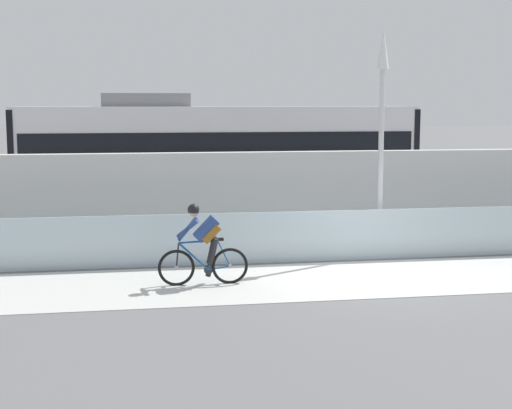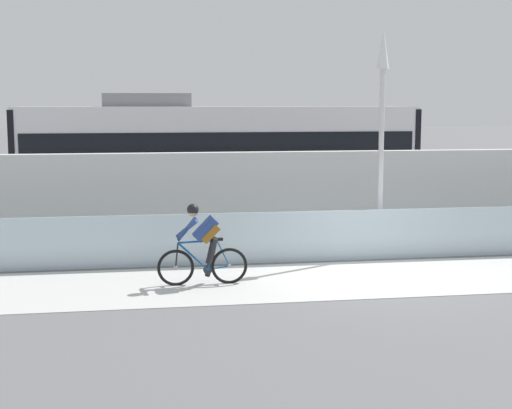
% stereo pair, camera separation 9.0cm
% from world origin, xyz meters
% --- Properties ---
extents(ground_plane, '(200.00, 200.00, 0.00)m').
position_xyz_m(ground_plane, '(0.00, 0.00, 0.00)').
color(ground_plane, slate).
extents(bike_path_deck, '(32.00, 3.20, 0.01)m').
position_xyz_m(bike_path_deck, '(0.00, 0.00, 0.01)').
color(bike_path_deck, silver).
rests_on(bike_path_deck, ground).
extents(glass_parapet, '(32.00, 0.05, 1.14)m').
position_xyz_m(glass_parapet, '(0.00, 1.85, 0.57)').
color(glass_parapet, silver).
rests_on(glass_parapet, ground).
extents(concrete_barrier_wall, '(32.00, 0.36, 2.36)m').
position_xyz_m(concrete_barrier_wall, '(0.00, 3.65, 1.18)').
color(concrete_barrier_wall, silver).
rests_on(concrete_barrier_wall, ground).
extents(tram_rail_near, '(32.00, 0.08, 0.01)m').
position_xyz_m(tram_rail_near, '(0.00, 6.13, 0.00)').
color(tram_rail_near, '#595654').
rests_on(tram_rail_near, ground).
extents(tram_rail_far, '(32.00, 0.08, 0.01)m').
position_xyz_m(tram_rail_far, '(0.00, 7.57, 0.00)').
color(tram_rail_far, '#595654').
rests_on(tram_rail_far, ground).
extents(tram, '(11.06, 2.54, 3.81)m').
position_xyz_m(tram, '(-2.47, 6.85, 1.89)').
color(tram, silver).
rests_on(tram, ground).
extents(cyclist_on_bike, '(1.77, 0.58, 1.61)m').
position_xyz_m(cyclist_on_bike, '(-3.53, 0.00, 0.78)').
color(cyclist_on_bike, black).
rests_on(cyclist_on_bike, ground).
extents(lamp_post_antenna, '(0.28, 0.28, 5.20)m').
position_xyz_m(lamp_post_antenna, '(0.77, 2.15, 3.29)').
color(lamp_post_antenna, gray).
rests_on(lamp_post_antenna, ground).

